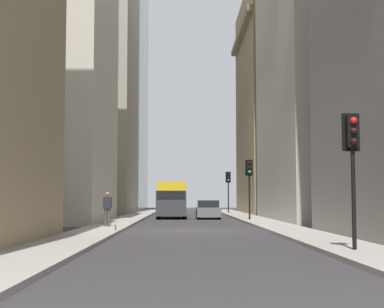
{
  "coord_description": "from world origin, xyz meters",
  "views": [
    {
      "loc": [
        -28.79,
        0.6,
        1.59
      ],
      "look_at": [
        9.34,
        -0.06,
        4.47
      ],
      "focal_mm": 54.72,
      "sensor_mm": 36.0,
      "label": 1
    }
  ],
  "objects_px": {
    "delivery_truck": "(172,200)",
    "traffic_light_foreground": "(353,148)",
    "hatchback_grey": "(208,210)",
    "discarded_bottle": "(116,228)",
    "traffic_light_far_junction": "(228,182)",
    "traffic_light_midblock": "(249,175)",
    "pedestrian": "(107,207)"
  },
  "relations": [
    {
      "from": "discarded_bottle",
      "to": "traffic_light_foreground",
      "type": "bearing_deg",
      "value": -141.72
    },
    {
      "from": "traffic_light_foreground",
      "to": "traffic_light_far_junction",
      "type": "height_order",
      "value": "traffic_light_far_junction"
    },
    {
      "from": "delivery_truck",
      "to": "hatchback_grey",
      "type": "height_order",
      "value": "delivery_truck"
    },
    {
      "from": "traffic_light_far_junction",
      "to": "traffic_light_midblock",
      "type": "bearing_deg",
      "value": 179.92
    },
    {
      "from": "traffic_light_midblock",
      "to": "pedestrian",
      "type": "xyz_separation_m",
      "value": [
        -9.81,
        8.48,
        -2.04
      ]
    },
    {
      "from": "delivery_truck",
      "to": "traffic_light_foreground",
      "type": "distance_m",
      "value": 30.28
    },
    {
      "from": "traffic_light_midblock",
      "to": "discarded_bottle",
      "type": "bearing_deg",
      "value": 150.66
    },
    {
      "from": "traffic_light_midblock",
      "to": "discarded_bottle",
      "type": "height_order",
      "value": "traffic_light_midblock"
    },
    {
      "from": "traffic_light_foreground",
      "to": "traffic_light_midblock",
      "type": "height_order",
      "value": "traffic_light_midblock"
    },
    {
      "from": "traffic_light_far_junction",
      "to": "discarded_bottle",
      "type": "bearing_deg",
      "value": 166.62
    },
    {
      "from": "hatchback_grey",
      "to": "discarded_bottle",
      "type": "bearing_deg",
      "value": 164.87
    },
    {
      "from": "delivery_truck",
      "to": "hatchback_grey",
      "type": "distance_m",
      "value": 3.18
    },
    {
      "from": "traffic_light_foreground",
      "to": "traffic_light_far_junction",
      "type": "relative_size",
      "value": 0.95
    },
    {
      "from": "hatchback_grey",
      "to": "discarded_bottle",
      "type": "height_order",
      "value": "hatchback_grey"
    },
    {
      "from": "delivery_truck",
      "to": "hatchback_grey",
      "type": "bearing_deg",
      "value": -114.39
    },
    {
      "from": "traffic_light_foreground",
      "to": "traffic_light_midblock",
      "type": "relative_size",
      "value": 0.95
    },
    {
      "from": "traffic_light_foreground",
      "to": "discarded_bottle",
      "type": "bearing_deg",
      "value": 38.28
    },
    {
      "from": "pedestrian",
      "to": "traffic_light_foreground",
      "type": "bearing_deg",
      "value": -147.58
    },
    {
      "from": "hatchback_grey",
      "to": "traffic_light_foreground",
      "type": "distance_m",
      "value": 28.67
    },
    {
      "from": "delivery_truck",
      "to": "traffic_light_midblock",
      "type": "bearing_deg",
      "value": -138.52
    },
    {
      "from": "delivery_truck",
      "to": "pedestrian",
      "type": "height_order",
      "value": "delivery_truck"
    },
    {
      "from": "hatchback_grey",
      "to": "traffic_light_midblock",
      "type": "bearing_deg",
      "value": -151.61
    },
    {
      "from": "traffic_light_midblock",
      "to": "traffic_light_far_junction",
      "type": "distance_m",
      "value": 18.6
    },
    {
      "from": "hatchback_grey",
      "to": "pedestrian",
      "type": "height_order",
      "value": "pedestrian"
    },
    {
      "from": "delivery_truck",
      "to": "discarded_bottle",
      "type": "xyz_separation_m",
      "value": [
        -19.73,
        2.19,
        -1.21
      ]
    },
    {
      "from": "traffic_light_far_junction",
      "to": "delivery_truck",
      "type": "bearing_deg",
      "value": 156.3
    },
    {
      "from": "traffic_light_foreground",
      "to": "traffic_light_midblock",
      "type": "distance_m",
      "value": 23.55
    },
    {
      "from": "traffic_light_midblock",
      "to": "discarded_bottle",
      "type": "distance_m",
      "value": 15.84
    },
    {
      "from": "traffic_light_far_junction",
      "to": "pedestrian",
      "type": "xyz_separation_m",
      "value": [
        -28.41,
        8.51,
        -2.05
      ]
    },
    {
      "from": "discarded_bottle",
      "to": "traffic_light_far_junction",
      "type": "bearing_deg",
      "value": -13.38
    },
    {
      "from": "delivery_truck",
      "to": "traffic_light_midblock",
      "type": "xyz_separation_m",
      "value": [
        -6.15,
        -5.44,
        1.69
      ]
    },
    {
      "from": "hatchback_grey",
      "to": "pedestrian",
      "type": "distance_m",
      "value": 15.82
    }
  ]
}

